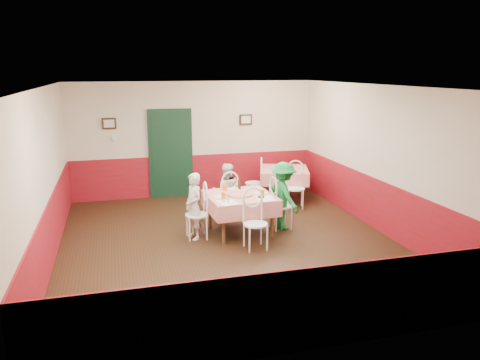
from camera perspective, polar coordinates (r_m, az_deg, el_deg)
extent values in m
plane|color=black|center=(8.61, -1.39, -7.61)|extent=(7.00, 7.00, 0.00)
plane|color=white|center=(8.04, -1.51, 11.36)|extent=(7.00, 7.00, 0.00)
cube|color=beige|center=(11.59, -5.58, 4.98)|extent=(6.00, 0.10, 2.80)
cube|color=beige|center=(5.00, 8.17, -6.46)|extent=(6.00, 0.10, 2.80)
cube|color=beige|center=(8.07, -22.63, 0.28)|extent=(0.10, 7.00, 2.80)
cube|color=beige|center=(9.37, 16.68, 2.47)|extent=(0.10, 7.00, 2.80)
cube|color=maroon|center=(11.74, -5.46, 0.63)|extent=(6.00, 0.03, 1.00)
cube|color=maroon|center=(5.39, 7.78, -15.45)|extent=(6.00, 0.03, 1.00)
cube|color=maroon|center=(8.30, -21.97, -5.77)|extent=(0.03, 7.00, 1.00)
cube|color=maroon|center=(9.57, 16.25, -2.83)|extent=(0.03, 7.00, 1.00)
cube|color=black|center=(11.52, -8.44, 3.08)|extent=(0.96, 0.06, 2.10)
cube|color=black|center=(11.33, -15.67, 6.65)|extent=(0.32, 0.03, 0.26)
cube|color=black|center=(11.77, 0.72, 7.38)|extent=(0.32, 0.03, 0.26)
cube|color=white|center=(11.37, -15.06, 4.93)|extent=(0.10, 0.03, 0.10)
cube|color=red|center=(8.96, 0.00, -4.20)|extent=(1.29, 1.29, 0.77)
cube|color=red|center=(11.31, 5.36, -0.52)|extent=(1.41, 1.41, 0.77)
cylinder|color=#B74723|center=(8.82, -0.01, -1.78)|extent=(0.50, 0.50, 0.03)
cylinder|color=white|center=(8.72, -2.59, -2.02)|extent=(0.26, 0.26, 0.01)
cylinder|color=white|center=(8.96, 2.52, -1.60)|extent=(0.26, 0.26, 0.01)
cylinder|color=white|center=(9.23, -0.81, -1.15)|extent=(0.26, 0.26, 0.01)
cylinder|color=#BF7219|center=(8.48, -2.03, -2.00)|extent=(0.09, 0.09, 0.15)
cylinder|color=#BF7219|center=(8.75, 2.75, -1.61)|extent=(0.07, 0.07, 0.13)
cylinder|color=#BF7219|center=(9.15, -1.85, -0.86)|extent=(0.08, 0.08, 0.14)
cylinder|color=#381C0A|center=(9.23, -0.08, -0.42)|extent=(0.07, 0.07, 0.24)
cylinder|color=silver|center=(8.35, -1.97, -2.45)|extent=(0.04, 0.04, 0.09)
cylinder|color=silver|center=(8.31, -1.42, -2.54)|extent=(0.04, 0.04, 0.09)
cylinder|color=#B23319|center=(8.38, -2.01, -2.39)|extent=(0.04, 0.04, 0.09)
cube|color=white|center=(8.36, -1.53, -2.75)|extent=(0.37, 0.45, 0.00)
cube|color=white|center=(8.63, 3.05, -2.24)|extent=(0.36, 0.44, 0.00)
cube|color=black|center=(8.68, 2.56, -2.08)|extent=(0.12, 0.10, 0.02)
imported|color=gray|center=(8.66, -5.66, -3.20)|extent=(0.42, 0.52, 1.24)
imported|color=gray|center=(9.73, -1.69, -1.43)|extent=(0.64, 0.54, 1.19)
imported|color=gray|center=(9.20, 5.32, -1.91)|extent=(0.66, 0.94, 1.33)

